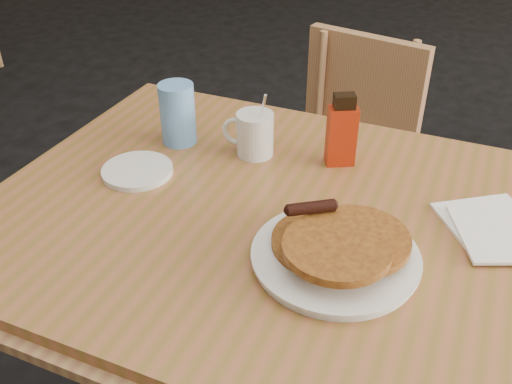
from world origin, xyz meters
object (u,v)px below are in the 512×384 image
syrup_bottle (342,132)px  blue_tumbler (178,114)px  chair_main_far (354,152)px  coffee_mug (254,133)px  main_table (316,238)px  pancake_plate (337,250)px

syrup_bottle → blue_tumbler: bearing=160.4°
chair_main_far → syrup_bottle: (0.03, -0.50, 0.33)m
coffee_mug → blue_tumbler: coffee_mug is taller
coffee_mug → main_table: bearing=-62.7°
main_table → pancake_plate: size_ratio=4.91×
chair_main_far → coffee_mug: (-0.16, -0.52, 0.30)m
chair_main_far → syrup_bottle: bearing=-69.7°
coffee_mug → blue_tumbler: (-0.18, 0.00, 0.02)m
pancake_plate → blue_tumbler: (-0.42, 0.31, 0.04)m
chair_main_far → coffee_mug: coffee_mug is taller
pancake_plate → coffee_mug: coffee_mug is taller
syrup_bottle → chair_main_far: bearing=71.1°
chair_main_far → blue_tumbler: bearing=-106.1°
coffee_mug → blue_tumbler: bearing=163.4°
chair_main_far → pancake_plate: 0.87m
main_table → chair_main_far: (-0.03, 0.72, -0.21)m
main_table → coffee_mug: coffee_mug is taller
pancake_plate → syrup_bottle: syrup_bottle is taller
coffee_mug → pancake_plate: bearing=-67.3°
main_table → syrup_bottle: syrup_bottle is taller
main_table → chair_main_far: size_ratio=1.66×
coffee_mug → chair_main_far: bearing=57.1°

